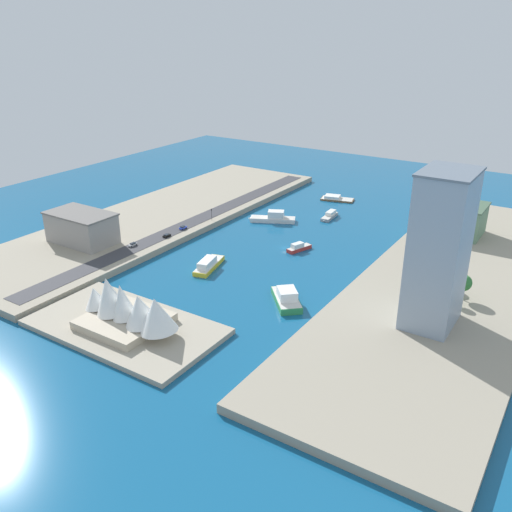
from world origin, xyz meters
TOP-DOWN VIEW (x-y plane):
  - ground_plane at (0.00, 0.00)m, footprint 440.00×440.00m
  - quay_west at (-82.10, 0.00)m, footprint 70.00×240.00m
  - quay_east at (82.10, 0.00)m, footprint 70.00×240.00m
  - peninsula_point at (9.36, 100.60)m, footprint 71.47×39.32m
  - road_strip at (57.81, 0.00)m, footprint 10.53×228.00m
  - ferry_yellow_fast at (16.86, 40.71)m, footprint 11.84×24.00m
  - yacht_sleek_gray at (1.15, -54.28)m, footprint 5.97×17.26m
  - tugboat_red at (-7.67, -0.99)m, footprint 7.98×15.14m
  - ferry_green_doubledeck at (-30.26, 50.64)m, footprint 20.45×21.29m
  - barge_flat_brown at (13.44, -88.15)m, footprint 21.98×13.43m
  - ferry_white_commuter at (25.41, -31.07)m, footprint 26.31×17.36m
  - tower_tall_glass at (-84.32, 40.07)m, footprint 17.66×24.05m
  - terminal_long_green at (-68.22, -59.57)m, footprint 26.98×23.72m
  - carpark_squat_concrete at (84.74, 54.75)m, footprint 34.28×20.05m
  - suv_black at (54.26, 26.98)m, footprint 2.02×4.47m
  - sedan_silver at (59.84, 45.61)m, footprint 2.01×4.88m
  - hatchback_blue at (54.74, 13.52)m, footprint 2.07×4.45m
  - traffic_light_waterfront at (50.99, -6.77)m, footprint 0.36×0.36m
  - opera_landmark at (6.38, 100.60)m, footprint 43.53×26.15m
  - park_tree_cluster at (-85.29, 13.14)m, footprint 15.92×18.53m

SIDE VIEW (x-z plane):
  - ground_plane at x=0.00m, z-range 0.00..0.00m
  - peninsula_point at x=9.36m, z-range 0.00..2.00m
  - barge_flat_brown at x=13.44m, z-range -0.34..2.55m
  - yacht_sleek_gray at x=1.15m, z-range -0.44..3.35m
  - tugboat_red at x=-7.67m, z-range -0.48..3.61m
  - quay_west at x=-82.10m, z-range 0.00..3.21m
  - quay_east at x=82.10m, z-range 0.00..3.21m
  - ferry_yellow_fast at x=16.86m, z-range -0.57..4.48m
  - ferry_white_commuter at x=25.41m, z-range -0.95..5.41m
  - ferry_green_doubledeck at x=-30.26m, z-range -0.90..5.76m
  - road_strip at x=57.81m, z-range 3.21..3.36m
  - suv_black at x=54.26m, z-range 3.36..4.81m
  - sedan_silver at x=59.84m, z-range 3.34..4.94m
  - hatchback_blue at x=54.74m, z-range 3.33..5.02m
  - traffic_light_waterfront at x=50.99m, z-range 4.30..10.80m
  - park_tree_cluster at x=-85.29m, z-range 4.03..14.46m
  - opera_landmark at x=6.38m, z-range 0.53..18.17m
  - carpark_squat_concrete at x=84.74m, z-range 3.24..18.54m
  - terminal_long_green at x=-68.22m, z-range 3.24..19.29m
  - tower_tall_glass at x=-84.32m, z-range 3.24..59.74m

